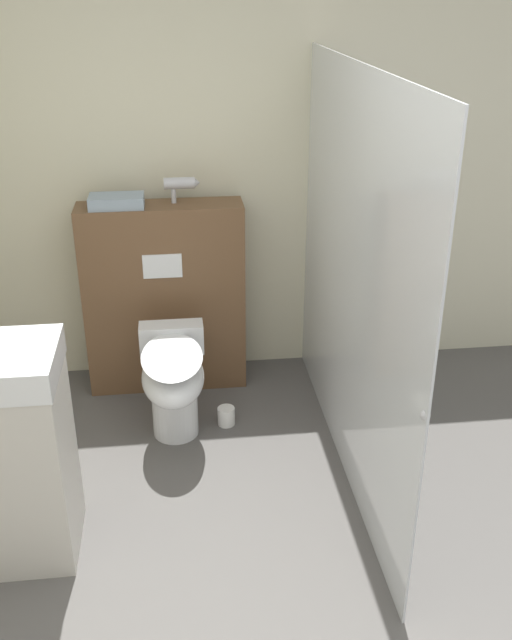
# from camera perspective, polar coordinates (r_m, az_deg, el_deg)

# --- Properties ---
(wall_back) EXTENTS (8.00, 0.06, 2.50)m
(wall_back) POSITION_cam_1_polar(r_m,az_deg,el_deg) (4.28, -3.67, 11.60)
(wall_back) COLOR beige
(wall_back) RESTS_ON ground_plane
(partition_panel) EXTENTS (0.94, 0.26, 1.14)m
(partition_panel) POSITION_cam_1_polar(r_m,az_deg,el_deg) (4.27, -7.31, 1.76)
(partition_panel) COLOR brown
(partition_panel) RESTS_ON ground_plane
(shower_glass) EXTENTS (0.04, 2.20, 1.97)m
(shower_glass) POSITION_cam_1_polar(r_m,az_deg,el_deg) (3.38, 7.58, 2.85)
(shower_glass) COLOR silver
(shower_glass) RESTS_ON ground_plane
(toilet) EXTENTS (0.35, 0.66, 0.56)m
(toilet) POSITION_cam_1_polar(r_m,az_deg,el_deg) (3.82, -6.63, -4.76)
(toilet) COLOR white
(toilet) RESTS_ON ground_plane
(hair_drier) EXTENTS (0.20, 0.06, 0.14)m
(hair_drier) POSITION_cam_1_polar(r_m,az_deg,el_deg) (4.07, -6.06, 10.76)
(hair_drier) COLOR #B7B7BC
(hair_drier) RESTS_ON partition_panel
(folded_towel) EXTENTS (0.30, 0.18, 0.07)m
(folded_towel) POSITION_cam_1_polar(r_m,az_deg,el_deg) (4.05, -11.09, 9.31)
(folded_towel) COLOR #8C9EAD
(folded_towel) RESTS_ON partition_panel
(spare_toilet_roll) EXTENTS (0.10, 0.10, 0.10)m
(spare_toilet_roll) POSITION_cam_1_polar(r_m,az_deg,el_deg) (4.06, -2.40, -7.68)
(spare_toilet_roll) COLOR white
(spare_toilet_roll) RESTS_ON ground_plane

